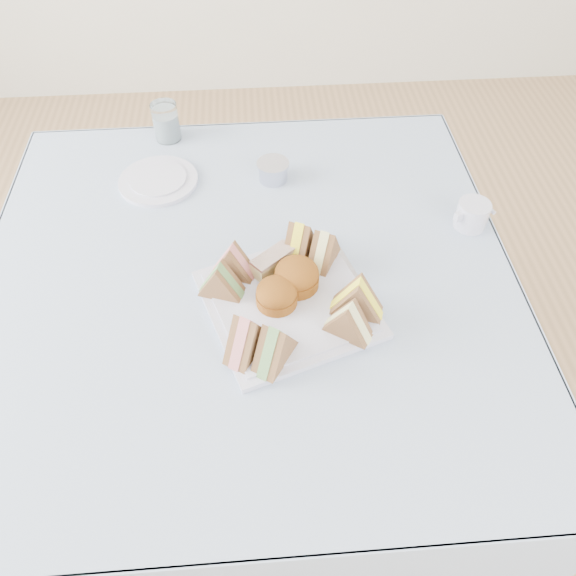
{
  "coord_description": "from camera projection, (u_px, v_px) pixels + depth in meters",
  "views": [
    {
      "loc": [
        0.02,
        -0.72,
        1.53
      ],
      "look_at": [
        0.07,
        -0.08,
        0.8
      ],
      "focal_mm": 35.0,
      "sensor_mm": 36.0,
      "label": 1
    }
  ],
  "objects": [
    {
      "name": "fork",
      "position": [
        344.0,
        309.0,
        1.01
      ],
      "size": [
        0.02,
        0.18,
        0.0
      ],
      "primitive_type": "cube",
      "rotation": [
        0.0,
        0.0,
        -0.05
      ],
      "color": "#B6B5C8",
      "rests_on": "tablecloth"
    },
    {
      "name": "pastry_slice",
      "position": [
        273.0,
        262.0,
        1.04
      ],
      "size": [
        0.09,
        0.08,
        0.04
      ],
      "primitive_type": "cube",
      "rotation": [
        0.0,
        0.0,
        0.69
      ],
      "color": "tan",
      "rests_on": "serving_plate"
    },
    {
      "name": "creamer_jug",
      "position": [
        472.0,
        215.0,
        1.13
      ],
      "size": [
        0.09,
        0.09,
        0.06
      ],
      "primitive_type": "cylinder",
      "rotation": [
        0.0,
        0.0,
        0.42
      ],
      "color": "silver",
      "rests_on": "tablecloth"
    },
    {
      "name": "water_glass",
      "position": [
        166.0,
        122.0,
        1.32
      ],
      "size": [
        0.07,
        0.07,
        0.09
      ],
      "primitive_type": "cylinder",
      "rotation": [
        0.0,
        0.0,
        -0.25
      ],
      "color": "white",
      "rests_on": "tablecloth"
    },
    {
      "name": "sandwich_br_b",
      "position": [
        299.0,
        239.0,
        1.05
      ],
      "size": [
        0.08,
        0.1,
        0.08
      ],
      "primitive_type": null,
      "rotation": [
        0.0,
        0.0,
        -2.02
      ],
      "color": "brown",
      "rests_on": "serving_plate"
    },
    {
      "name": "sandwich_fr_a",
      "position": [
        358.0,
        296.0,
        0.96
      ],
      "size": [
        0.1,
        0.07,
        0.08
      ],
      "primitive_type": null,
      "rotation": [
        0.0,
        0.0,
        -0.32
      ],
      "color": "brown",
      "rests_on": "serving_plate"
    },
    {
      "name": "sandwich_fl_a",
      "position": [
        247.0,
        334.0,
        0.91
      ],
      "size": [
        0.09,
        0.1,
        0.08
      ],
      "primitive_type": null,
      "rotation": [
        0.0,
        0.0,
        1.0
      ],
      "color": "brown",
      "rests_on": "serving_plate"
    },
    {
      "name": "floor",
      "position": [
        261.0,
        446.0,
        1.63
      ],
      "size": [
        4.0,
        4.0,
        0.0
      ],
      "primitive_type": "plane",
      "color": "#9E7751",
      "rests_on": "ground"
    },
    {
      "name": "scone_right",
      "position": [
        297.0,
        276.0,
        1.01
      ],
      "size": [
        0.11,
        0.11,
        0.05
      ],
      "primitive_type": "cylinder",
      "rotation": [
        0.0,
        0.0,
        0.52
      ],
      "color": "#924115",
      "rests_on": "serving_plate"
    },
    {
      "name": "sandwich_bl_b",
      "position": [
        233.0,
        260.0,
        1.02
      ],
      "size": [
        0.09,
        0.07,
        0.07
      ],
      "primitive_type": null,
      "rotation": [
        0.0,
        0.0,
        2.78
      ],
      "color": "brown",
      "rests_on": "serving_plate"
    },
    {
      "name": "tea_strainer",
      "position": [
        273.0,
        172.0,
        1.24
      ],
      "size": [
        0.08,
        0.08,
        0.04
      ],
      "primitive_type": "cylinder",
      "rotation": [
        0.0,
        0.0,
        -0.12
      ],
      "color": "#B6B5C8",
      "rests_on": "tablecloth"
    },
    {
      "name": "sandwich_bl_a",
      "position": [
        220.0,
        279.0,
        0.99
      ],
      "size": [
        0.09,
        0.06,
        0.07
      ],
      "primitive_type": null,
      "rotation": [
        0.0,
        0.0,
        2.8
      ],
      "color": "brown",
      "rests_on": "serving_plate"
    },
    {
      "name": "sandwich_br_a",
      "position": [
        324.0,
        247.0,
        1.04
      ],
      "size": [
        0.08,
        0.1,
        0.08
      ],
      "primitive_type": null,
      "rotation": [
        0.0,
        0.0,
        -2.05
      ],
      "color": "brown",
      "rests_on": "serving_plate"
    },
    {
      "name": "knife",
      "position": [
        350.0,
        271.0,
        1.07
      ],
      "size": [
        0.07,
        0.2,
        0.0
      ],
      "primitive_type": "cube",
      "rotation": [
        0.0,
        0.0,
        0.28
      ],
      "color": "#B6B5C8",
      "rests_on": "tablecloth"
    },
    {
      "name": "sandwich_fl_b",
      "position": [
        275.0,
        343.0,
        0.9
      ],
      "size": [
        0.09,
        0.1,
        0.08
      ],
      "primitive_type": null,
      "rotation": [
        0.0,
        0.0,
        1.0
      ],
      "color": "brown",
      "rests_on": "serving_plate"
    },
    {
      "name": "side_plate",
      "position": [
        158.0,
        181.0,
        1.24
      ],
      "size": [
        0.23,
        0.23,
        0.01
      ],
      "primitive_type": "cylinder",
      "rotation": [
        0.0,
        0.0,
        0.41
      ],
      "color": "silver",
      "rests_on": "tablecloth"
    },
    {
      "name": "table",
      "position": [
        255.0,
        379.0,
        1.35
      ],
      "size": [
        0.9,
        0.9,
        0.74
      ],
      "primitive_type": "cube",
      "color": "brown",
      "rests_on": "floor"
    },
    {
      "name": "scone_left",
      "position": [
        277.0,
        294.0,
        0.98
      ],
      "size": [
        0.09,
        0.09,
        0.05
      ],
      "primitive_type": "cylinder",
      "rotation": [
        0.0,
        0.0,
        0.31
      ],
      "color": "#924115",
      "rests_on": "serving_plate"
    },
    {
      "name": "serving_plate",
      "position": [
        288.0,
        304.0,
        1.01
      ],
      "size": [
        0.35,
        0.35,
        0.01
      ],
      "primitive_type": "cube",
      "rotation": [
        0.0,
        0.0,
        0.33
      ],
      "color": "silver",
      "rests_on": "tablecloth"
    },
    {
      "name": "tablecloth",
      "position": [
        247.0,
        275.0,
        1.07
      ],
      "size": [
        1.02,
        1.02,
        0.01
      ],
      "primitive_type": "cube",
      "color": "#A9B6DE",
      "rests_on": "table"
    },
    {
      "name": "sandwich_fr_b",
      "position": [
        349.0,
        319.0,
        0.93
      ],
      "size": [
        0.09,
        0.08,
        0.07
      ],
      "primitive_type": null,
      "rotation": [
        0.0,
        0.0,
        -0.58
      ],
      "color": "brown",
      "rests_on": "serving_plate"
    }
  ]
}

